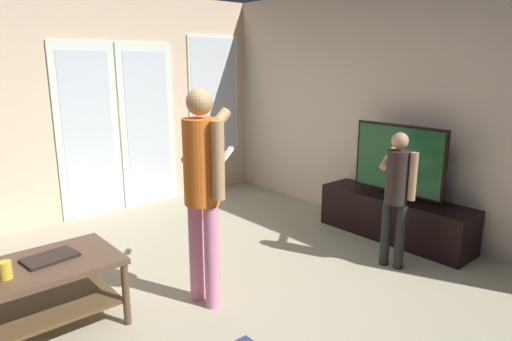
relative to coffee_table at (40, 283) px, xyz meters
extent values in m
cube|color=#B4AB8D|center=(0.87, -0.51, -0.37)|extent=(5.37, 5.41, 0.02)
cube|color=beige|center=(0.87, 2.16, 0.93)|extent=(5.37, 0.06, 2.57)
cube|color=white|center=(1.19, 2.12, 0.63)|extent=(0.73, 0.02, 2.04)
cube|color=silver|center=(1.19, 2.11, 0.68)|extent=(0.57, 0.01, 1.74)
cube|color=white|center=(1.94, 2.12, 0.63)|extent=(0.73, 0.02, 2.04)
cube|color=silver|center=(1.94, 2.11, 0.68)|extent=(0.57, 0.01, 1.74)
cube|color=white|center=(2.96, 2.12, 0.98)|extent=(0.81, 0.02, 1.55)
cube|color=silver|center=(2.96, 2.11, 0.98)|extent=(0.75, 0.01, 1.49)
cube|color=beige|center=(3.53, -0.51, 0.93)|extent=(0.06, 5.41, 2.57)
cube|color=brown|center=(0.00, 0.00, 0.11)|extent=(1.00, 0.62, 0.04)
cube|color=brown|center=(0.00, 0.00, -0.19)|extent=(0.92, 0.54, 0.02)
cylinder|color=brown|center=(0.46, -0.27, -0.13)|extent=(0.05, 0.05, 0.46)
cylinder|color=brown|center=(0.46, 0.27, -0.13)|extent=(0.05, 0.05, 0.46)
cube|color=black|center=(3.24, -0.61, -0.14)|extent=(0.43, 1.59, 0.45)
cube|color=black|center=(3.24, -1.39, -0.11)|extent=(0.36, 0.02, 0.25)
cube|color=black|center=(3.24, -0.61, 0.11)|extent=(0.08, 0.34, 0.04)
cube|color=black|center=(3.24, -0.61, 0.48)|extent=(0.04, 0.98, 0.70)
cube|color=#194C28|center=(3.22, -0.61, 0.48)|extent=(0.00, 0.93, 0.65)
cylinder|color=pink|center=(1.05, -0.47, 0.03)|extent=(0.11, 0.11, 0.79)
cylinder|color=pink|center=(1.03, -0.30, 0.03)|extent=(0.11, 0.11, 0.79)
cylinder|color=orange|center=(1.04, -0.39, 0.73)|extent=(0.26, 0.26, 0.62)
sphere|color=tan|center=(1.04, -0.39, 1.15)|extent=(0.19, 0.19, 0.19)
cylinder|color=tan|center=(1.06, -0.56, 0.77)|extent=(0.09, 0.09, 0.55)
cylinder|color=tan|center=(1.23, -0.19, 0.87)|extent=(0.49, 0.15, 0.41)
cube|color=white|center=(1.44, -0.16, 0.70)|extent=(0.13, 0.06, 0.11)
cylinder|color=black|center=(2.66, -1.03, -0.07)|extent=(0.08, 0.08, 0.59)
cylinder|color=black|center=(2.63, -0.90, -0.07)|extent=(0.08, 0.08, 0.59)
cylinder|color=#2C231F|center=(2.65, -0.97, 0.46)|extent=(0.19, 0.19, 0.46)
sphere|color=tan|center=(2.65, -0.97, 0.78)|extent=(0.14, 0.14, 0.14)
cylinder|color=tan|center=(2.68, -1.09, 0.49)|extent=(0.07, 0.07, 0.41)
cylinder|color=tan|center=(2.80, -0.80, 0.61)|extent=(0.41, 0.16, 0.22)
cube|color=white|center=(2.98, -0.75, 0.53)|extent=(0.15, 0.07, 0.08)
cube|color=black|center=(0.09, 0.03, 0.14)|extent=(0.36, 0.26, 0.02)
cylinder|color=gold|center=(-0.20, -0.08, 0.19)|extent=(0.08, 0.08, 0.11)
camera|label=1|loc=(-0.69, -2.97, 1.42)|focal=31.42mm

